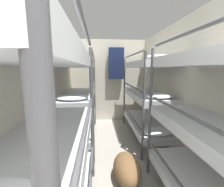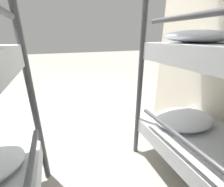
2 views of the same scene
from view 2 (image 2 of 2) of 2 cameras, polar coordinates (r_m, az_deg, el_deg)
The scene contains 1 object.
ground_plane at distance 2.01m, azimuth -10.51°, elevation -13.24°, with size 20.00×20.00×0.00m, color gray.
Camera 2 is at (0.25, 1.65, 1.11)m, focal length 24.00 mm.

